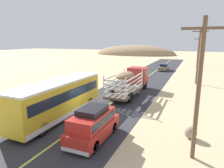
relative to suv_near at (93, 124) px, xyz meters
The scene contains 12 objects.
ground_plane 4.15m from the suv_near, 121.53° to the left, with size 240.00×240.00×0.00m, color #CCB284.
road_surface 4.15m from the suv_near, 121.53° to the left, with size 8.00×120.00×0.02m, color #2D2D33.
road_centre_line 4.14m from the suv_near, 121.53° to the left, with size 0.16×117.60×0.00m, color #D8CC4C.
suv_near is the anchor object (origin of this frame).
livestock_truck 13.59m from the suv_near, 95.79° to the left, with size 2.53×9.70×3.02m.
bus 5.21m from the suv_near, 152.65° to the left, with size 2.54×10.00×3.21m.
car_far 34.47m from the suv_near, 91.03° to the left, with size 1.80×4.40×1.46m.
power_pole_near 6.88m from the suv_near, ahead, with size 2.20×0.24×7.74m.
power_pole_mid 22.90m from the suv_near, 74.17° to the left, with size 2.20×0.24×8.48m.
power_pole_far 43.72m from the suv_near, 81.86° to the left, with size 2.20×0.24×7.55m.
boulder_near_shoulder 6.65m from the suv_near, 25.00° to the left, with size 0.84×0.81×0.85m, color gray.
distant_hill 85.33m from the suv_near, 104.80° to the left, with size 38.99×21.60×9.14m, color #997C5A.
Camera 1 is at (8.01, -14.13, 6.53)m, focal length 31.74 mm.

